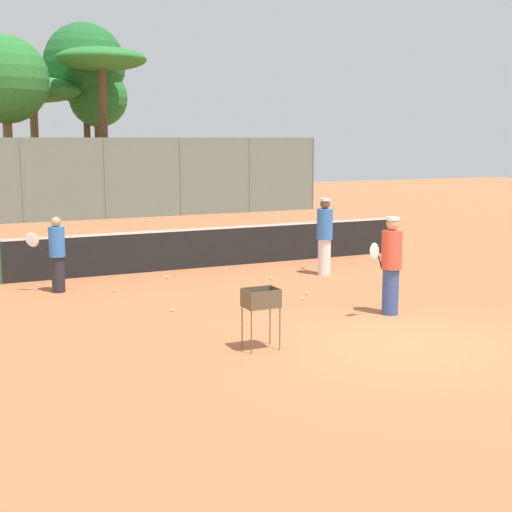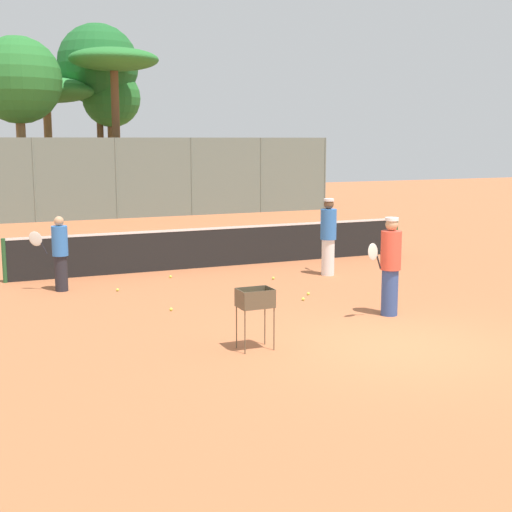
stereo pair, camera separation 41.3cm
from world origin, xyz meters
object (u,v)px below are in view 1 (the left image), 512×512
object	(u,v)px
player_white_outfit	(391,264)
player_yellow_shirt	(324,236)
ball_cart	(260,303)
parked_car	(27,198)
tennis_net	(218,246)
player_red_cap	(57,254)

from	to	relation	value
player_white_outfit	player_yellow_shirt	size ratio (longest dim) A/B	0.99
ball_cart	parked_car	world-z (taller)	parked_car
parked_car	tennis_net	bearing A→B (deg)	-81.49
player_yellow_shirt	player_red_cap	bearing A→B (deg)	97.24
player_yellow_shirt	ball_cart	bearing A→B (deg)	154.35
player_white_outfit	ball_cart	size ratio (longest dim) A/B	1.90
tennis_net	parked_car	world-z (taller)	parked_car
tennis_net	player_yellow_shirt	bearing A→B (deg)	-48.45
player_yellow_shirt	ball_cart	size ratio (longest dim) A/B	1.91
player_white_outfit	ball_cart	xyz separation A→B (m)	(-3.31, -1.05, -0.22)
player_white_outfit	parked_car	world-z (taller)	player_white_outfit
ball_cart	tennis_net	bearing A→B (deg)	72.93
player_red_cap	ball_cart	world-z (taller)	player_red_cap
tennis_net	player_white_outfit	distance (m)	6.44
player_red_cap	player_white_outfit	bearing A→B (deg)	160.02
ball_cart	parked_car	bearing A→B (deg)	90.80
tennis_net	ball_cart	xyz separation A→B (m)	(-2.27, -7.39, 0.21)
tennis_net	player_red_cap	distance (m)	4.73
player_yellow_shirt	parked_car	xyz separation A→B (m)	(-4.60, 19.72, -0.34)
player_white_outfit	ball_cart	distance (m)	3.48
player_yellow_shirt	parked_car	world-z (taller)	player_yellow_shirt
player_red_cap	parked_car	bearing A→B (deg)	-74.20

